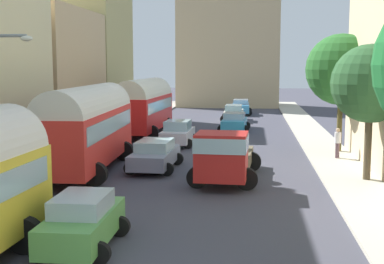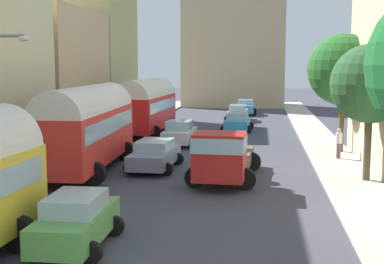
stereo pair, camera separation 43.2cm
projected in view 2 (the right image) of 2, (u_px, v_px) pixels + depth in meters
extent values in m
plane|color=#3E3E49|center=(210.00, 140.00, 35.36)|extent=(154.00, 154.00, 0.00)
cube|color=gray|center=(106.00, 137.00, 36.29)|extent=(2.50, 70.00, 0.14)
cube|color=#AFAA9A|center=(320.00, 141.00, 34.41)|extent=(2.50, 70.00, 0.14)
cube|color=tan|center=(54.00, 74.00, 36.54)|extent=(4.88, 10.50, 8.83)
cube|color=tan|center=(99.00, 51.00, 46.29)|extent=(4.73, 9.30, 12.51)
cube|color=tan|center=(234.00, 48.00, 63.08)|extent=(11.95, 6.64, 13.94)
cube|color=tan|center=(198.00, 24.00, 61.62)|extent=(2.50, 2.50, 19.56)
cube|color=tan|center=(270.00, 23.00, 60.54)|extent=(2.50, 2.50, 19.56)
cylinder|color=black|center=(19.00, 234.00, 14.31)|extent=(1.00, 0.35, 1.00)
cube|color=red|center=(88.00, 136.00, 25.05)|extent=(2.75, 9.67, 2.43)
cylinder|color=silver|center=(87.00, 110.00, 24.89)|extent=(2.69, 9.48, 2.32)
cube|color=#99B7C6|center=(87.00, 124.00, 24.98)|extent=(2.77, 8.91, 0.78)
cylinder|color=black|center=(84.00, 150.00, 28.24)|extent=(1.00, 0.35, 1.00)
cylinder|color=black|center=(125.00, 151.00, 28.04)|extent=(1.00, 0.35, 1.00)
cylinder|color=black|center=(43.00, 173.00, 22.37)|extent=(1.00, 0.35, 1.00)
cylinder|color=black|center=(94.00, 174.00, 22.17)|extent=(1.00, 0.35, 1.00)
cube|color=red|center=(147.00, 112.00, 37.98)|extent=(2.84, 8.57, 2.32)
cylinder|color=silver|center=(147.00, 96.00, 37.83)|extent=(2.78, 8.40, 2.44)
cube|color=#99B7C6|center=(147.00, 105.00, 37.91)|extent=(2.86, 7.90, 0.74)
cylinder|color=black|center=(141.00, 123.00, 40.89)|extent=(1.00, 0.35, 1.00)
cylinder|color=black|center=(170.00, 124.00, 40.49)|extent=(1.00, 0.35, 1.00)
cylinder|color=black|center=(120.00, 132.00, 35.76)|extent=(1.00, 0.35, 1.00)
cylinder|color=black|center=(154.00, 133.00, 35.36)|extent=(1.00, 0.35, 1.00)
cube|color=#B3201C|center=(220.00, 156.00, 21.24)|extent=(2.13, 1.97, 1.90)
cube|color=#99B7C6|center=(220.00, 143.00, 21.17)|extent=(2.17, 2.04, 0.61)
cube|color=brown|center=(228.00, 159.00, 24.48)|extent=(2.27, 4.70, 0.55)
ellipsoid|color=beige|center=(225.00, 152.00, 23.18)|extent=(1.05, 1.01, 0.54)
ellipsoid|color=beige|center=(223.00, 152.00, 22.85)|extent=(1.09, 1.12, 0.58)
ellipsoid|color=beige|center=(239.00, 143.00, 25.59)|extent=(0.88, 0.77, 0.55)
ellipsoid|color=beige|center=(231.00, 136.00, 25.46)|extent=(0.92, 0.75, 0.52)
ellipsoid|color=beige|center=(227.00, 136.00, 25.17)|extent=(0.94, 0.85, 0.55)
ellipsoid|color=beige|center=(236.00, 144.00, 23.51)|extent=(0.89, 1.06, 0.45)
cylinder|color=black|center=(245.00, 179.00, 21.38)|extent=(0.90, 0.32, 0.90)
cylinder|color=black|center=(196.00, 177.00, 21.74)|extent=(0.90, 0.32, 0.90)
cylinder|color=black|center=(252.00, 162.00, 25.16)|extent=(0.90, 0.31, 0.90)
cylinder|color=black|center=(209.00, 160.00, 25.53)|extent=(0.90, 0.31, 0.90)
cube|color=#3597C5|center=(238.00, 123.00, 40.07)|extent=(1.91, 3.89, 0.66)
cube|color=#93AEC3|center=(238.00, 116.00, 40.00)|extent=(1.62, 2.05, 0.48)
cylinder|color=black|center=(248.00, 129.00, 38.81)|extent=(0.60, 0.21, 0.60)
cylinder|color=black|center=(224.00, 129.00, 39.11)|extent=(0.60, 0.21, 0.60)
cylinder|color=black|center=(250.00, 126.00, 41.12)|extent=(0.60, 0.21, 0.60)
cylinder|color=black|center=(228.00, 125.00, 41.42)|extent=(0.60, 0.21, 0.60)
cube|color=silver|center=(238.00, 114.00, 47.35)|extent=(1.70, 4.32, 0.65)
cube|color=#8FB4C1|center=(238.00, 108.00, 47.28)|extent=(1.48, 2.25, 0.51)
cylinder|color=black|center=(246.00, 119.00, 45.96)|extent=(0.60, 0.21, 0.60)
cylinder|color=black|center=(227.00, 119.00, 46.19)|extent=(0.60, 0.21, 0.60)
cylinder|color=black|center=(247.00, 116.00, 48.59)|extent=(0.60, 0.21, 0.60)
cylinder|color=black|center=(229.00, 116.00, 48.82)|extent=(0.60, 0.21, 0.60)
cube|color=#4296CC|center=(245.00, 108.00, 53.18)|extent=(1.73, 4.35, 0.78)
cube|color=#91ADC8|center=(245.00, 102.00, 53.10)|extent=(1.50, 2.27, 0.47)
cylinder|color=black|center=(254.00, 113.00, 51.81)|extent=(0.60, 0.21, 0.60)
cylinder|color=black|center=(237.00, 113.00, 52.00)|extent=(0.60, 0.21, 0.60)
cylinder|color=black|center=(254.00, 111.00, 54.46)|extent=(0.60, 0.21, 0.60)
cylinder|color=black|center=(238.00, 110.00, 54.65)|extent=(0.60, 0.21, 0.60)
cube|color=#559A47|center=(76.00, 225.00, 14.62)|extent=(1.61, 3.68, 0.76)
cube|color=#9AB0BD|center=(75.00, 203.00, 14.54)|extent=(1.40, 1.92, 0.49)
cylinder|color=black|center=(64.00, 224.00, 15.87)|extent=(0.60, 0.21, 0.60)
cylinder|color=black|center=(114.00, 226.00, 15.69)|extent=(0.60, 0.21, 0.60)
cylinder|color=black|center=(33.00, 250.00, 13.64)|extent=(0.60, 0.21, 0.60)
cylinder|color=black|center=(91.00, 253.00, 13.46)|extent=(0.60, 0.21, 0.60)
cube|color=gray|center=(155.00, 157.00, 25.56)|extent=(1.91, 4.42, 0.67)
cube|color=#9DC0C2|center=(155.00, 145.00, 25.48)|extent=(1.62, 2.32, 0.49)
cylinder|color=black|center=(144.00, 158.00, 27.06)|extent=(0.60, 0.21, 0.60)
cylinder|color=black|center=(178.00, 159.00, 26.77)|extent=(0.60, 0.21, 0.60)
cylinder|color=black|center=(130.00, 168.00, 24.42)|extent=(0.60, 0.21, 0.60)
cylinder|color=black|center=(167.00, 169.00, 24.13)|extent=(0.60, 0.21, 0.60)
cube|color=silver|center=(180.00, 135.00, 33.07)|extent=(1.80, 3.77, 0.73)
cube|color=#91B6C6|center=(180.00, 125.00, 32.98)|extent=(1.54, 1.98, 0.58)
cylinder|color=black|center=(170.00, 138.00, 34.37)|extent=(0.60, 0.21, 0.60)
cylinder|color=black|center=(196.00, 138.00, 34.10)|extent=(0.60, 0.21, 0.60)
cylinder|color=black|center=(163.00, 143.00, 32.12)|extent=(0.60, 0.21, 0.60)
cylinder|color=black|center=(190.00, 144.00, 31.85)|extent=(0.60, 0.21, 0.60)
cylinder|color=#574049|center=(338.00, 160.00, 27.83)|extent=(0.19, 0.19, 0.14)
cylinder|color=#574049|center=(339.00, 151.00, 27.77)|extent=(0.22, 0.22, 0.80)
cylinder|color=silver|center=(339.00, 138.00, 27.68)|extent=(0.34, 0.34, 0.58)
sphere|color=tan|center=(339.00, 130.00, 27.63)|extent=(0.22, 0.22, 0.22)
cylinder|color=gray|center=(3.00, 36.00, 18.59)|extent=(1.54, 0.11, 0.11)
ellipsoid|color=silver|center=(24.00, 39.00, 18.51)|extent=(0.44, 0.28, 0.20)
cylinder|color=brown|center=(367.00, 148.00, 22.49)|extent=(0.31, 0.31, 3.02)
sphere|color=#28532B|center=(370.00, 84.00, 22.14)|extent=(3.35, 3.35, 3.35)
cylinder|color=brown|center=(341.00, 125.00, 29.86)|extent=(0.29, 0.29, 3.28)
sphere|color=#265F26|center=(343.00, 69.00, 29.46)|extent=(4.02, 4.02, 4.02)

